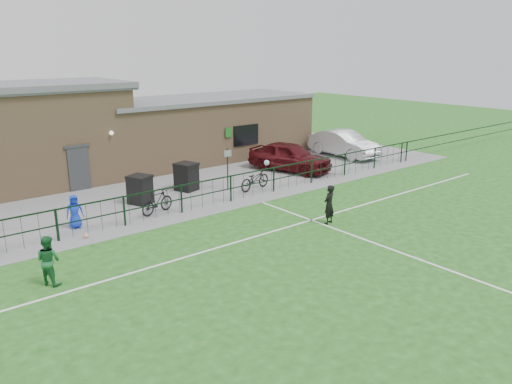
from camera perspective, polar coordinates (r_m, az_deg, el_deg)
ground at (r=15.99m, az=11.47°, el=-8.38°), size 90.00×90.00×0.00m
paving_strip at (r=26.14m, az=-11.80°, el=1.31°), size 34.00×13.00×0.02m
pitch_line_touch at (r=21.41m, az=-4.72°, el=-1.71°), size 28.00×0.10×0.01m
pitch_line_mid at (r=18.56m, az=1.95°, el=-4.52°), size 28.00×0.10×0.01m
pitch_line_perp at (r=17.47m, az=15.71°, el=-6.50°), size 0.10×16.00×0.01m
perimeter_fence at (r=21.39m, az=-5.06°, el=-0.06°), size 28.00×0.10×1.20m
wheelie_bin_left at (r=22.17m, az=-13.12°, el=0.17°), size 1.07×1.12×1.17m
wheelie_bin_right at (r=23.87m, az=-7.96°, el=1.65°), size 1.05×1.12×1.23m
sign_post at (r=23.70m, az=-3.27°, el=2.63°), size 0.07×0.07×2.00m
car_maroon at (r=27.48m, az=3.89°, el=4.07°), size 3.17×5.02×1.59m
car_silver at (r=31.66m, az=9.99°, el=5.47°), size 1.80×4.86×1.59m
bicycle_d at (r=20.72m, az=-11.23°, el=-1.09°), size 1.72×0.89×1.00m
bicycle_e at (r=23.76m, az=-0.15°, el=1.47°), size 2.03×1.03×1.02m
spectator_child at (r=19.85m, az=-20.03°, el=-2.10°), size 0.69×0.51×1.29m
goalkeeper_kick at (r=19.37m, az=8.10°, el=-1.26°), size 1.23×3.13×2.15m
outfield_player at (r=15.50m, az=-22.63°, el=-7.21°), size 0.84×0.90×1.47m
ball_ground at (r=18.87m, az=-18.87°, el=-4.75°), size 0.20×0.20×0.20m
clubhouse at (r=28.01m, az=-16.53°, el=6.60°), size 24.25×5.40×4.96m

